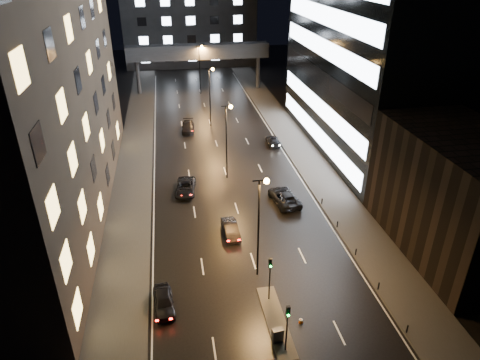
{
  "coord_description": "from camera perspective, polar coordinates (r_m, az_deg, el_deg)",
  "views": [
    {
      "loc": [
        -6.91,
        -22.71,
        26.67
      ],
      "look_at": [
        0.33,
        19.55,
        4.0
      ],
      "focal_mm": 32.0,
      "sensor_mm": 36.0,
      "label": 1
    }
  ],
  "objects": [
    {
      "name": "ground",
      "position": [
        68.5,
        -3.17,
        4.91
      ],
      "size": [
        160.0,
        160.0,
        0.0
      ],
      "primitive_type": "plane",
      "color": "black",
      "rests_on": "ground"
    },
    {
      "name": "sidewalk_left",
      "position": [
        63.79,
        -13.84,
        2.37
      ],
      "size": [
        5.0,
        110.0,
        0.15
      ],
      "primitive_type": "cube",
      "color": "#383533",
      "rests_on": "ground"
    },
    {
      "name": "sidewalk_right",
      "position": [
        66.44,
        8.15,
        3.98
      ],
      "size": [
        5.0,
        110.0,
        0.15
      ],
      "primitive_type": "cube",
      "color": "#383533",
      "rests_on": "ground"
    },
    {
      "name": "building_left",
      "position": [
        49.69,
        -29.26,
        16.84
      ],
      "size": [
        15.0,
        48.0,
        40.0
      ],
      "primitive_type": "cube",
      "color": "#2D2319",
      "rests_on": "ground"
    },
    {
      "name": "building_right_low",
      "position": [
        46.44,
        27.14,
        -1.9
      ],
      "size": [
        10.0,
        18.0,
        12.0
      ],
      "primitive_type": "cube",
      "color": "black",
      "rests_on": "ground"
    },
    {
      "name": "building_far",
      "position": [
        121.73,
        -6.85,
        21.0
      ],
      "size": [
        34.0,
        14.0,
        25.0
      ],
      "primitive_type": "cube",
      "color": "#333335",
      "rests_on": "ground"
    },
    {
      "name": "skybridge",
      "position": [
        94.76,
        -5.58,
        16.59
      ],
      "size": [
        30.0,
        3.0,
        10.0
      ],
      "color": "#333335",
      "rests_on": "ground"
    },
    {
      "name": "median_island",
      "position": [
        37.01,
        4.79,
        -18.2
      ],
      "size": [
        1.6,
        8.0,
        0.15
      ],
      "primitive_type": "cube",
      "color": "#383533",
      "rests_on": "ground"
    },
    {
      "name": "traffic_signal_near",
      "position": [
        36.71,
        4.02,
        -12.18
      ],
      "size": [
        0.28,
        0.34,
        4.4
      ],
      "color": "black",
      "rests_on": "median_island"
    },
    {
      "name": "traffic_signal_far",
      "position": [
        32.85,
        6.34,
        -18.23
      ],
      "size": [
        0.28,
        0.34,
        4.4
      ],
      "color": "black",
      "rests_on": "median_island"
    },
    {
      "name": "bollard_row",
      "position": [
        42.82,
        16.51,
        -11.28
      ],
      "size": [
        0.12,
        25.12,
        0.9
      ],
      "color": "black",
      "rests_on": "ground"
    },
    {
      "name": "streetlight_near",
      "position": [
        37.42,
        2.75,
        -4.79
      ],
      "size": [
        1.45,
        0.5,
        10.15
      ],
      "color": "black",
      "rests_on": "ground"
    },
    {
      "name": "streetlight_mid_a",
      "position": [
        55.03,
        -1.66,
        6.35
      ],
      "size": [
        1.45,
        0.5,
        10.15
      ],
      "color": "black",
      "rests_on": "ground"
    },
    {
      "name": "streetlight_mid_b",
      "position": [
        73.87,
        -3.94,
        11.96
      ],
      "size": [
        1.45,
        0.5,
        10.15
      ],
      "color": "black",
      "rests_on": "ground"
    },
    {
      "name": "streetlight_far",
      "position": [
        93.19,
        -5.32,
        15.25
      ],
      "size": [
        1.45,
        0.5,
        10.15
      ],
      "color": "black",
      "rests_on": "ground"
    },
    {
      "name": "car_away_a",
      "position": [
        38.1,
        -10.15,
        -15.64
      ],
      "size": [
        2.05,
        4.29,
        1.42
      ],
      "primitive_type": "imported",
      "rotation": [
        0.0,
        0.0,
        0.09
      ],
      "color": "black",
      "rests_on": "ground"
    },
    {
      "name": "car_away_b",
      "position": [
        45.94,
        -1.25,
        -6.58
      ],
      "size": [
        1.7,
        4.27,
        1.38
      ],
      "primitive_type": "imported",
      "rotation": [
        0.0,
        0.0,
        0.06
      ],
      "color": "black",
      "rests_on": "ground"
    },
    {
      "name": "car_away_c",
      "position": [
        54.28,
        -7.27,
        -0.95
      ],
      "size": [
        3.05,
        5.42,
        1.43
      ],
      "primitive_type": "imported",
      "rotation": [
        0.0,
        0.0,
        -0.14
      ],
      "color": "black",
      "rests_on": "ground"
    },
    {
      "name": "car_away_d",
      "position": [
        73.63,
        -6.94,
        7.04
      ],
      "size": [
        2.46,
        5.28,
        1.49
      ],
      "primitive_type": "imported",
      "rotation": [
        0.0,
        0.0,
        -0.07
      ],
      "color": "black",
      "rests_on": "ground"
    },
    {
      "name": "car_toward_a",
      "position": [
        51.81,
        5.92,
        -2.26
      ],
      "size": [
        3.38,
        6.03,
        1.59
      ],
      "primitive_type": "imported",
      "rotation": [
        0.0,
        0.0,
        3.28
      ],
      "color": "black",
      "rests_on": "ground"
    },
    {
      "name": "car_toward_b",
      "position": [
        67.89,
        4.41,
        5.25
      ],
      "size": [
        2.06,
        4.57,
        1.3
      ],
      "primitive_type": "imported",
      "rotation": [
        0.0,
        0.0,
        3.09
      ],
      "color": "black",
      "rests_on": "ground"
    },
    {
      "name": "utility_cabinet",
      "position": [
        35.09,
        5.04,
        -19.9
      ],
      "size": [
        0.92,
        0.56,
        1.2
      ],
      "primitive_type": "cube",
      "rotation": [
        0.0,
        0.0,
        0.13
      ],
      "color": "#454547",
      "rests_on": "median_island"
    },
    {
      "name": "cone_a",
      "position": [
        37.02,
        8.12,
        -18.04
      ],
      "size": [
        0.38,
        0.38,
        0.5
      ],
      "primitive_type": "cone",
      "rotation": [
        0.0,
        0.0,
        -0.03
      ],
      "color": "#FF5D0D",
      "rests_on": "ground"
    }
  ]
}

